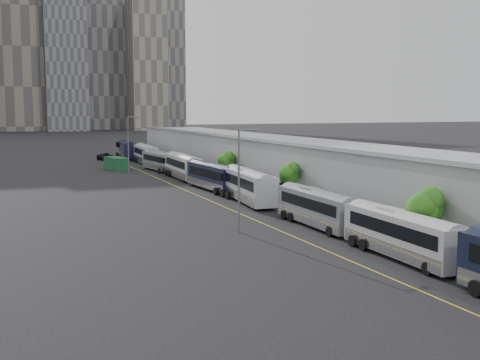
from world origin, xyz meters
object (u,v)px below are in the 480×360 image
bus_2 (402,239)px  bus_7 (160,163)px  bus_4 (249,189)px  street_lamp_near (241,174)px  bus_8 (146,156)px  street_lamp_far (129,141)px  bus_6 (183,168)px  bus_3 (317,211)px  bus_5 (213,179)px  bus_9 (127,151)px  suv (108,157)px  shipping_container (116,164)px

bus_2 → bus_7: (-0.65, 68.90, -0.05)m
bus_4 → street_lamp_near: (-7.43, -15.71, 3.70)m
bus_2 → bus_8: size_ratio=0.94×
bus_2 → street_lamp_far: street_lamp_far is taller
bus_4 → bus_8: (0.47, 54.75, -0.05)m
bus_6 → bus_3: bearing=-87.5°
bus_5 → bus_9: size_ratio=0.93×
street_lamp_far → suv: size_ratio=1.70×
shipping_container → suv: (2.09, 21.36, -0.38)m
shipping_container → street_lamp_near: bearing=-101.2°
bus_2 → bus_9: (-0.50, 98.16, 0.17)m
bus_9 → street_lamp_far: 31.35m
bus_4 → bus_5: (-0.30, 11.95, -0.08)m
bus_4 → bus_7: (-0.56, 39.74, -0.20)m
bus_3 → bus_9: bearing=90.9°
street_lamp_near → suv: size_ratio=1.63×
bus_8 → shipping_container: bus_8 is taller
bus_5 → bus_7: size_ratio=1.07×
bus_4 → bus_5: bearing=96.9°
bus_3 → bus_5: bus_5 is taller
bus_6 → bus_8: (0.61, 28.17, -0.03)m
bus_5 → street_lamp_far: 27.45m
bus_4 → bus_5: 11.96m
bus_2 → bus_7: bus_2 is taller
bus_2 → bus_4: bearing=91.7°
street_lamp_near → bus_3: bearing=-2.1°
bus_6 → suv: bearing=99.7°
street_lamp_far → suv: 27.27m
street_lamp_far → bus_7: bearing=12.8°
bus_3 → suv: 81.48m
bus_7 → street_lamp_near: bearing=-103.0°
bus_6 → street_lamp_far: bearing=119.1°
bus_2 → shipping_container: size_ratio=1.97×
bus_5 → bus_9: bus_9 is taller
bus_4 → shipping_container: 44.57m
bus_5 → bus_7: 27.79m
bus_5 → bus_7: (-0.26, 27.79, -0.11)m
shipping_container → bus_8: bearing=42.2°
bus_2 → bus_6: (-0.23, 55.74, 0.12)m
shipping_container → suv: 21.46m
bus_7 → street_lamp_near: (-6.88, -55.45, 3.90)m
bus_3 → bus_7: bearing=91.3°
bus_5 → street_lamp_near: (-7.14, -27.66, 3.79)m
bus_6 → bus_9: (-0.28, 42.42, 0.05)m
bus_4 → bus_6: 26.58m
bus_4 → bus_6: (-0.14, 26.58, -0.03)m
street_lamp_far → bus_8: bearing=67.6°
bus_5 → bus_8: 42.81m
bus_6 → bus_7: bus_6 is taller
bus_6 → shipping_container: bus_6 is taller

